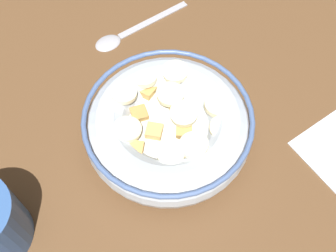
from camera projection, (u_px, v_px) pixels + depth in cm
name	position (u px, v px, depth cm)	size (l,w,h in cm)	color
ground_plane	(168.00, 142.00, 53.34)	(134.64, 134.64, 2.00)	brown
cereal_bowl	(168.00, 126.00, 49.96)	(19.86, 19.86, 5.68)	#B2BCC6
spoon	(123.00, 34.00, 60.73)	(15.51, 6.54, 0.80)	#A5A5AD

